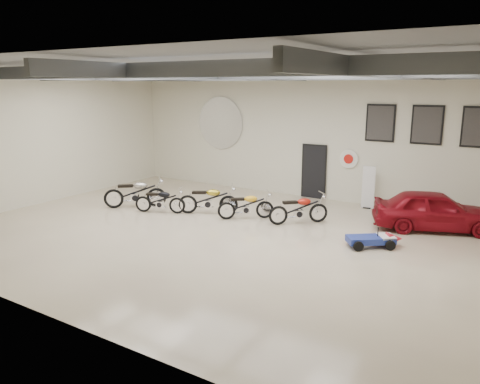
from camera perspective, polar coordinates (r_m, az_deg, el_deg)
The scene contains 19 objects.
floor at distance 14.27m, azimuth -2.57°, elevation -5.23°, with size 16.00×12.00×0.01m, color beige.
ceiling at distance 13.57m, azimuth -2.80°, elevation 15.27°, with size 16.00×12.00×0.01m, color slate.
back_wall at distance 18.90m, azimuth 7.82°, elevation 6.92°, with size 16.00×0.02×5.00m, color beige.
left_wall at distance 19.37m, azimuth -22.63°, elevation 6.19°, with size 0.02×12.00×5.00m, color beige.
ceiling_beams at distance 13.56m, azimuth -2.78°, elevation 14.22°, with size 15.80×11.80×0.32m, color #53565A, non-canonical shape.
door at distance 18.86m, azimuth 9.01°, elevation 2.41°, with size 0.92×0.08×2.10m, color black.
logo_plaque at distance 20.79m, azimuth -2.40°, elevation 8.39°, with size 2.30×0.06×1.16m, color silver, non-canonical shape.
poster_left at distance 17.78m, azimuth 16.74°, elevation 8.06°, with size 1.05×0.08×1.35m, color black, non-canonical shape.
poster_mid at distance 17.43m, azimuth 21.85°, elevation 7.60°, with size 1.05×0.08×1.35m, color black, non-canonical shape.
poster_right at distance 17.21m, azimuth 27.11°, elevation 7.05°, with size 1.05×0.08×1.35m, color black, non-canonical shape.
oil_sign at distance 18.26m, azimuth 13.12°, elevation 3.96°, with size 0.72×0.10×0.72m, color white, non-canonical shape.
banner_stand at distance 17.71m, azimuth 15.38°, elevation 0.70°, with size 0.45×0.18×1.67m, color white, non-canonical shape.
motorcycle_silver at distance 17.65m, azimuth -12.68°, elevation -0.04°, with size 2.22×0.69×1.15m, color silver, non-canonical shape.
motorcycle_black at distance 16.78m, azimuth -9.74°, elevation -0.97°, with size 1.79×0.55×0.93m, color silver, non-canonical shape.
motorcycle_gold at distance 16.44m, azimuth -3.91°, elevation -0.85°, with size 2.06×0.64×1.07m, color silver, non-canonical shape.
motorcycle_yellow at distance 15.78m, azimuth 0.71°, elevation -1.59°, with size 1.87×0.58×0.97m, color silver, non-canonical shape.
motorcycle_red at distance 15.35m, azimuth 7.16°, elevation -2.01°, with size 1.97×0.61×1.02m, color silver, non-canonical shape.
go_kart at distance 13.67m, azimuth 16.19°, elevation -5.29°, with size 1.60×0.72×0.58m, color navy, non-canonical shape.
vintage_car at distance 15.77m, azimuth 22.64°, elevation -2.07°, with size 3.70×1.49×1.26m, color maroon.
Camera 1 is at (7.74, -11.13, 4.45)m, focal length 35.00 mm.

